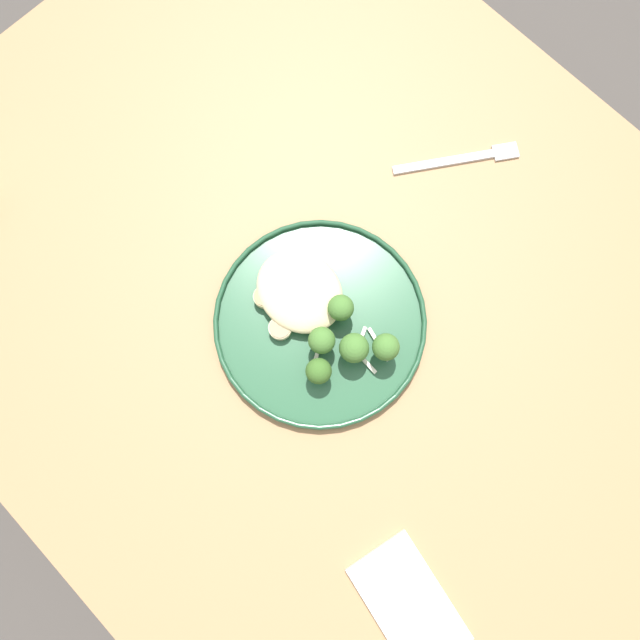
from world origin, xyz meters
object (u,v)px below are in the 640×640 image
object	(u,v)px
seared_scallop_front_small	(285,267)
broccoli_floret_front_edge	(354,348)
dinner_fork	(461,159)
folded_napkin	(409,603)
seared_scallop_center_golden	(299,293)
seared_scallop_rear_pale	(280,328)
seared_scallop_half_hidden	(264,297)
broccoli_floret_near_rim	(386,347)
broccoli_floret_center_pile	(341,308)
broccoli_floret_beside_noodles	(319,371)
broccoli_floret_right_tilted	(322,341)
dinner_plate	(320,322)

from	to	relation	value
seared_scallop_front_small	broccoli_floret_front_edge	size ratio (longest dim) A/B	0.54
dinner_fork	folded_napkin	size ratio (longest dim) A/B	1.09
seared_scallop_center_golden	seared_scallop_rear_pale	world-z (taller)	seared_scallop_center_golden
seared_scallop_half_hidden	broccoli_floret_near_rim	world-z (taller)	broccoli_floret_near_rim
seared_scallop_half_hidden	broccoli_floret_near_rim	xyz separation A→B (m)	(0.16, 0.06, 0.03)
broccoli_floret_front_edge	dinner_fork	xyz separation A→B (m)	(-0.09, 0.32, -0.04)
seared_scallop_rear_pale	broccoli_floret_center_pile	xyz separation A→B (m)	(0.04, 0.07, 0.02)
seared_scallop_half_hidden	broccoli_floret_beside_noodles	distance (m)	0.13
seared_scallop_rear_pale	seared_scallop_half_hidden	distance (m)	0.05
seared_scallop_front_small	folded_napkin	distance (m)	0.46
seared_scallop_half_hidden	broccoli_floret_right_tilted	size ratio (longest dim) A/B	0.52
seared_scallop_front_small	folded_napkin	xyz separation A→B (m)	(0.42, -0.19, -0.02)
broccoli_floret_right_tilted	folded_napkin	world-z (taller)	broccoli_floret_right_tilted
seared_scallop_rear_pale	broccoli_floret_beside_noodles	bearing A→B (deg)	-4.00
dinner_plate	seared_scallop_rear_pale	xyz separation A→B (m)	(-0.03, -0.05, 0.01)
dinner_plate	folded_napkin	size ratio (longest dim) A/B	1.93
seared_scallop_rear_pale	broccoli_floret_front_edge	xyz separation A→B (m)	(0.09, 0.05, 0.03)
broccoli_floret_beside_noodles	dinner_fork	bearing A→B (deg)	102.06
broccoli_floret_beside_noodles	seared_scallop_center_golden	bearing A→B (deg)	149.37
folded_napkin	broccoli_floret_near_rim	bearing A→B (deg)	140.16
seared_scallop_front_small	broccoli_floret_front_edge	xyz separation A→B (m)	(0.15, -0.02, 0.02)
broccoli_floret_near_rim	folded_napkin	distance (m)	0.32
seared_scallop_rear_pale	broccoli_floret_near_rim	world-z (taller)	broccoli_floret_near_rim
broccoli_floret_front_edge	broccoli_floret_near_rim	bearing A→B (deg)	46.60
dinner_plate	folded_napkin	distance (m)	0.37
broccoli_floret_beside_noodles	broccoli_floret_front_edge	bearing A→B (deg)	77.92
seared_scallop_center_golden	seared_scallop_front_small	xyz separation A→B (m)	(-0.04, 0.01, 0.00)
broccoli_floret_front_edge	broccoli_floret_near_rim	xyz separation A→B (m)	(0.03, 0.03, 0.00)
seared_scallop_half_hidden	dinner_fork	size ratio (longest dim) A/B	0.18
dinner_fork	broccoli_floret_beside_noodles	bearing A→B (deg)	-77.94
seared_scallop_center_golden	seared_scallop_front_small	bearing A→B (deg)	163.24
seared_scallop_rear_pale	broccoli_floret_center_pile	distance (m)	0.09
broccoli_floret_right_tilted	broccoli_floret_center_pile	bearing A→B (deg)	105.53
dinner_fork	broccoli_floret_front_edge	bearing A→B (deg)	-74.10
dinner_plate	folded_napkin	bearing A→B (deg)	-27.44
dinner_plate	seared_scallop_center_golden	bearing A→B (deg)	173.17
dinner_plate	folded_napkin	world-z (taller)	dinner_plate
dinner_plate	broccoli_floret_beside_noodles	world-z (taller)	broccoli_floret_beside_noodles
seared_scallop_center_golden	broccoli_floret_front_edge	xyz separation A→B (m)	(0.11, -0.00, 0.02)
broccoli_floret_center_pile	broccoli_floret_right_tilted	bearing A→B (deg)	-74.47
seared_scallop_front_small	broccoli_floret_center_pile	bearing A→B (deg)	5.50
broccoli_floret_beside_noodles	dinner_plate	bearing A→B (deg)	133.97
dinner_plate	seared_scallop_front_small	xyz separation A→B (m)	(-0.09, 0.02, 0.01)
broccoli_floret_beside_noodles	folded_napkin	world-z (taller)	broccoli_floret_beside_noodles
seared_scallop_rear_pale	seared_scallop_front_small	bearing A→B (deg)	131.90
seared_scallop_half_hidden	broccoli_floret_beside_noodles	bearing A→B (deg)	-8.86
seared_scallop_half_hidden	broccoli_floret_near_rim	size ratio (longest dim) A/B	0.49
seared_scallop_half_hidden	broccoli_floret_center_pile	xyz separation A→B (m)	(0.09, 0.06, 0.02)
broccoli_floret_center_pile	dinner_fork	bearing A→B (deg)	97.91
seared_scallop_front_small	broccoli_floret_near_rim	distance (m)	0.18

